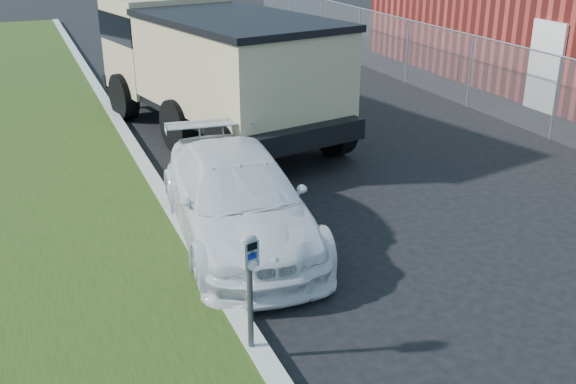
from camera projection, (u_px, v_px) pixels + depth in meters
name	position (u px, v px, depth m)	size (l,w,h in m)	color
ground	(410.00, 271.00, 9.19)	(120.00, 120.00, 0.00)	black
chainlink_fence	(472.00, 57.00, 16.82)	(0.06, 30.06, 30.00)	slate
parking_meter	(249.00, 268.00, 6.96)	(0.21, 0.17, 1.36)	#3F4247
white_wagon	(237.00, 198.00, 9.88)	(1.83, 4.49, 1.30)	white
dump_truck	(210.00, 62.00, 14.72)	(4.10, 7.52, 2.79)	black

